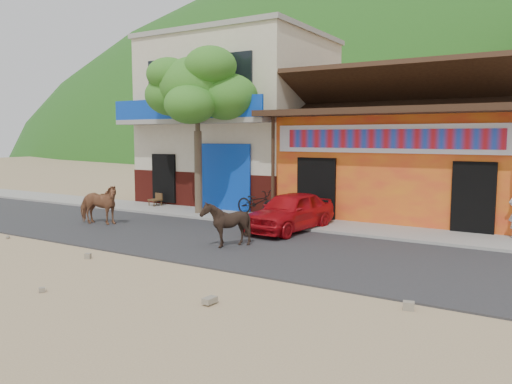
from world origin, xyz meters
TOP-DOWN VIEW (x-y plane):
  - ground at (0.00, 0.00)m, footprint 120.00×120.00m
  - road at (0.00, 2.50)m, footprint 60.00×5.00m
  - sidewalk at (0.00, 6.00)m, footprint 60.00×2.00m
  - dance_club at (2.00, 10.00)m, footprint 8.00×6.00m
  - cafe_building at (-5.50, 10.00)m, footprint 7.00×6.00m
  - hillside at (0.00, 70.00)m, footprint 100.00×40.00m
  - tree at (-4.60, 5.80)m, footprint 3.00×3.00m
  - cow_tan at (-6.20, 2.50)m, footprint 1.69×1.10m
  - cow_dark at (-0.66, 1.90)m, footprint 1.32×1.24m
  - red_car at (-0.28, 4.80)m, footprint 1.77×3.65m
  - scooter at (-2.46, 6.42)m, footprint 1.82×0.83m
  - cafe_chair_left at (-7.29, 6.38)m, footprint 0.53×0.53m
  - cafe_chair_right at (-9.00, 5.30)m, footprint 0.59×0.59m

SIDE VIEW (x-z plane):
  - ground at x=0.00m, z-range 0.00..0.00m
  - road at x=0.00m, z-range 0.00..0.04m
  - sidewalk at x=0.00m, z-range 0.00..0.12m
  - cafe_chair_right at x=-9.00m, z-range 0.12..1.01m
  - scooter at x=-2.46m, z-range 0.12..1.04m
  - cafe_chair_left at x=-7.29m, z-range 0.12..1.07m
  - red_car at x=-0.28m, z-range 0.04..1.24m
  - cow_dark at x=-0.66m, z-range 0.04..1.26m
  - cow_tan at x=-6.20m, z-range 0.04..1.36m
  - dance_club at x=2.00m, z-range 0.00..3.60m
  - tree at x=-4.60m, z-range 0.12..6.12m
  - cafe_building at x=-5.50m, z-range 0.00..7.00m
  - hillside at x=0.00m, z-range 0.00..24.00m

